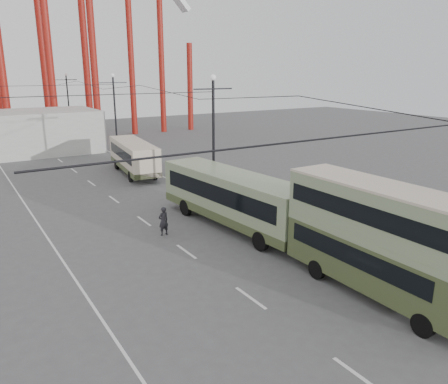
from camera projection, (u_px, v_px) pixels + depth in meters
ground at (335, 336)px, 16.25m from camera, size 160.00×160.00×0.00m
road_markings at (126, 207)px, 31.83m from camera, size 12.52×120.00×0.01m
lamp_post_mid at (213, 139)px, 32.54m from camera, size 3.20×0.44×9.32m
lamp_post_far at (115, 115)px, 50.43m from camera, size 3.20×0.44×9.32m
lamp_post_distant at (69, 104)px, 68.33m from camera, size 3.20×0.44×9.32m
fairground_shed at (0, 134)px, 50.71m from camera, size 22.00×10.00×5.00m
double_decker_bus at (382, 236)px, 18.45m from camera, size 2.40×9.29×4.98m
single_decker_green at (233, 197)px, 27.36m from camera, size 3.74×12.25×3.41m
single_decker_cream at (134, 156)px, 41.65m from camera, size 3.73×10.13×3.08m
pedestrian at (163, 221)px, 26.07m from camera, size 0.69×0.49×1.76m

